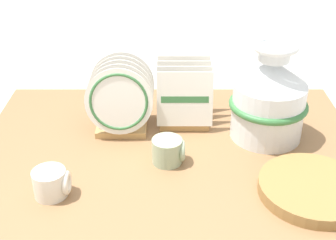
% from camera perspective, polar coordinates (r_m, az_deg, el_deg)
% --- Properties ---
extents(display_table, '(1.27, 0.90, 0.69)m').
position_cam_1_polar(display_table, '(1.59, 0.00, -5.80)').
color(display_table, olive).
rests_on(display_table, ground_plane).
extents(ceramic_vase, '(0.26, 0.26, 0.34)m').
position_cam_1_polar(ceramic_vase, '(1.59, 11.97, 2.74)').
color(ceramic_vase, silver).
rests_on(ceramic_vase, display_table).
extents(dish_rack_round_plates, '(0.23, 0.19, 0.25)m').
position_cam_1_polar(dish_rack_round_plates, '(1.62, -6.04, 2.31)').
color(dish_rack_round_plates, tan).
rests_on(dish_rack_round_plates, display_table).
extents(dish_rack_square_plates, '(0.19, 0.18, 0.22)m').
position_cam_1_polar(dish_rack_square_plates, '(1.68, 1.71, 2.40)').
color(dish_rack_square_plates, tan).
rests_on(dish_rack_square_plates, display_table).
extents(wicker_charger_stack, '(0.31, 0.31, 0.04)m').
position_cam_1_polar(wicker_charger_stack, '(1.41, 17.06, -7.95)').
color(wicker_charger_stack, olive).
rests_on(wicker_charger_stack, display_table).
extents(mug_sage_glaze, '(0.10, 0.10, 0.08)m').
position_cam_1_polar(mug_sage_glaze, '(1.47, -0.17, -3.78)').
color(mug_sage_glaze, '#9EB28E').
rests_on(mug_sage_glaze, display_table).
extents(mug_cream_glaze, '(0.10, 0.10, 0.08)m').
position_cam_1_polar(mug_cream_glaze, '(1.37, -14.23, -7.51)').
color(mug_cream_glaze, silver).
rests_on(mug_cream_glaze, display_table).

